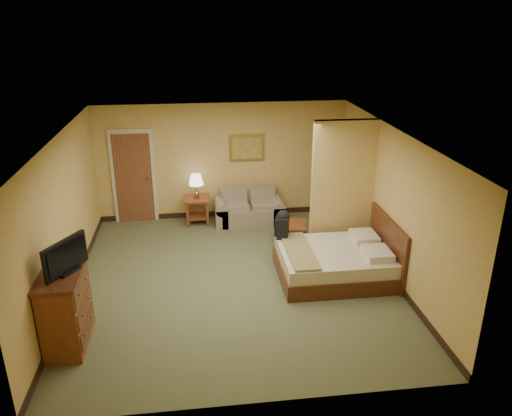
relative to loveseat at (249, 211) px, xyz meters
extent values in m
plane|color=#545D3C|center=(-0.55, -2.57, -0.25)|extent=(6.00, 6.00, 0.00)
plane|color=white|center=(-0.55, -2.57, 2.35)|extent=(6.00, 6.00, 0.00)
cube|color=tan|center=(-0.55, 0.43, 1.05)|extent=(5.50, 0.02, 2.60)
cube|color=tan|center=(-3.30, -2.57, 1.05)|extent=(0.02, 6.00, 2.60)
cube|color=tan|center=(2.20, -2.57, 1.05)|extent=(0.02, 6.00, 2.60)
cube|color=tan|center=(1.60, -1.64, 1.05)|extent=(1.20, 0.15, 2.60)
cube|color=beige|center=(-2.50, 0.40, 0.80)|extent=(0.94, 0.06, 2.10)
cube|color=brown|center=(-2.50, 0.39, 0.75)|extent=(0.80, 0.04, 2.00)
cylinder|color=#A1723B|center=(-2.20, 0.33, 0.75)|extent=(0.04, 0.12, 0.04)
cube|color=black|center=(-0.55, 0.42, -0.19)|extent=(5.50, 0.02, 0.12)
cube|color=gray|center=(0.00, -0.04, -0.06)|extent=(1.26, 0.67, 0.38)
cube|color=gray|center=(0.00, 0.25, 0.32)|extent=(1.26, 0.16, 0.39)
cube|color=gray|center=(-0.63, -0.04, -0.04)|extent=(0.27, 0.67, 0.42)
cube|color=gray|center=(0.63, -0.04, -0.04)|extent=(0.27, 0.67, 0.42)
cube|color=maroon|center=(-1.15, 0.08, 0.32)|extent=(0.54, 0.54, 0.04)
cube|color=maroon|center=(-1.15, 0.08, -0.09)|extent=(0.45, 0.45, 0.03)
cube|color=maroon|center=(-1.37, -0.13, 0.02)|extent=(0.05, 0.05, 0.55)
cube|color=maroon|center=(-0.93, -0.13, 0.02)|extent=(0.05, 0.05, 0.55)
cube|color=maroon|center=(-1.37, 0.30, 0.02)|extent=(0.05, 0.05, 0.55)
cube|color=maroon|center=(-0.93, 0.30, 0.02)|extent=(0.05, 0.05, 0.55)
cylinder|color=#A1723B|center=(-1.15, 0.08, 0.36)|extent=(0.16, 0.16, 0.04)
cylinder|color=#A1723B|center=(-1.15, 0.08, 0.57)|extent=(0.02, 0.02, 0.27)
cone|color=white|center=(-1.15, 0.08, 0.77)|extent=(0.32, 0.32, 0.23)
cube|color=maroon|center=(0.71, -1.15, 0.13)|extent=(0.73, 0.73, 0.04)
cube|color=maroon|center=(0.71, -1.15, -0.12)|extent=(0.63, 0.63, 0.03)
cube|color=maroon|center=(0.45, -1.41, -0.06)|extent=(0.04, 0.04, 0.37)
cube|color=maroon|center=(0.98, -0.88, -0.06)|extent=(0.04, 0.04, 0.37)
cube|color=#B78E3F|center=(0.00, 0.41, 1.35)|extent=(0.78, 0.03, 0.61)
cube|color=olive|center=(0.00, 0.39, 1.35)|extent=(0.65, 0.02, 0.48)
cube|color=maroon|center=(-3.03, -4.06, 0.29)|extent=(0.50, 1.00, 1.09)
cube|color=#452010|center=(-3.03, -4.06, 0.87)|extent=(0.56, 1.07, 0.05)
cube|color=black|center=(-2.93, -4.06, 0.91)|extent=(0.33, 0.39, 0.03)
cube|color=black|center=(-2.93, -4.06, 1.13)|extent=(0.43, 0.69, 0.46)
cube|color=#452010|center=(1.20, -2.67, -0.11)|extent=(1.94, 1.55, 0.29)
cube|color=beige|center=(1.20, -2.67, 0.16)|extent=(1.88, 1.49, 0.23)
cube|color=#452010|center=(2.16, -2.67, 0.28)|extent=(0.06, 1.65, 1.06)
cube|color=silver|center=(1.85, -3.01, 0.33)|extent=(0.44, 0.53, 0.14)
cube|color=silver|center=(1.85, -2.33, 0.33)|extent=(0.44, 0.53, 0.14)
cube|color=olive|center=(0.57, -2.67, 0.29)|extent=(0.44, 1.45, 0.05)
cube|color=black|center=(0.39, -2.02, 0.48)|extent=(0.28, 0.35, 0.41)
sphere|color=black|center=(0.39, -2.02, 0.68)|extent=(0.24, 0.24, 0.24)
camera|label=1|loc=(-1.16, -10.27, 4.16)|focal=35.00mm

